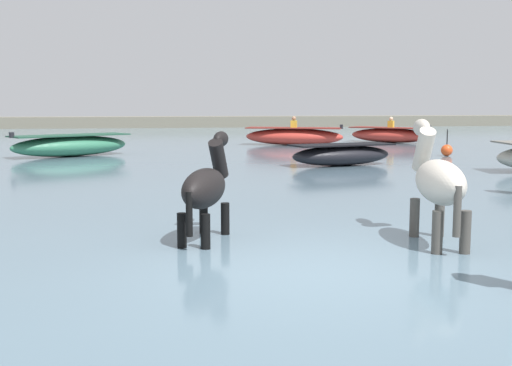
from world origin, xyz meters
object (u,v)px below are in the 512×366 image
Objects in this scene: horse_trailing_pinto at (438,185)px; boat_distant_east at (390,135)px; boat_mid_outer at (294,136)px; channel_buoy at (447,150)px; boat_mid_channel at (342,155)px; boat_near_port at (71,146)px; horse_lead_black at (206,191)px.

horse_trailing_pinto reaches higher than boat_distant_east.
horse_trailing_pinto is 19.26m from boat_mid_outer.
boat_mid_channel is at bearing -149.62° from channel_buoy.
horse_trailing_pinto is 21.41m from boat_distant_east.
boat_mid_outer is (0.56, 8.94, 0.07)m from boat_mid_channel.
boat_near_port reaches higher than boat_mid_channel.
boat_mid_outer is 4.86m from boat_distant_east.
boat_distant_east is (7.06, 20.21, -0.41)m from horse_trailing_pinto.
boat_mid_channel is (4.70, 9.49, -0.34)m from horse_lead_black.
boat_near_port is (-3.47, 14.02, -0.29)m from horse_lead_black.
horse_trailing_pinto is 0.46× the size of boat_mid_outer.
horse_lead_black is 14.45m from boat_near_port.
channel_buoy reaches higher than boat_near_port.
horse_trailing_pinto is 0.57× the size of boat_distant_east.
boat_distant_east is 3.93× the size of channel_buoy.
boat_mid_channel is at bearing -93.56° from boat_mid_outer.
horse_lead_black is 10.59m from boat_mid_channel.
boat_near_port is at bearing 103.91° from horse_lead_black.
boat_distant_east is (9.98, 19.52, -0.31)m from horse_lead_black.
boat_near_port is at bearing -157.78° from boat_distant_east.
channel_buoy is at bearing 30.38° from boat_mid_channel.
boat_mid_channel is (8.17, -4.53, -0.06)m from boat_near_port.
boat_mid_channel is 5.22m from channel_buoy.
channel_buoy is (3.95, -6.29, -0.18)m from boat_mid_outer.
channel_buoy is at bearing -8.49° from boat_near_port.
horse_trailing_pinto reaches higher than boat_near_port.
boat_mid_outer reaches higher than boat_mid_channel.
boat_mid_channel is 3.70× the size of channel_buoy.
horse_lead_black is 0.42× the size of boat_mid_outer.
boat_mid_outer reaches higher than boat_near_port.
horse_trailing_pinto is at bearing -66.51° from boat_near_port.
channel_buoy is (6.28, 12.82, -0.56)m from horse_trailing_pinto.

